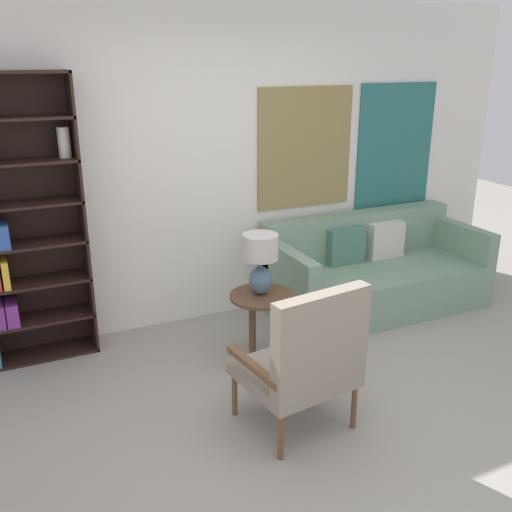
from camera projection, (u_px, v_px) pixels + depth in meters
ground_plane at (307, 446)px, 3.43m from camera, size 14.00×14.00×0.00m
wall_back at (197, 166)px, 4.75m from camera, size 6.40×0.08×2.70m
armchair at (307, 357)px, 3.39m from camera, size 0.71×0.68×0.98m
couch at (373, 274)px, 5.30m from camera, size 1.99×0.90×0.83m
side_table at (262, 303)px, 4.25m from camera, size 0.48×0.48×0.54m
table_lamp at (260, 258)px, 4.16m from camera, size 0.26×0.26×0.46m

